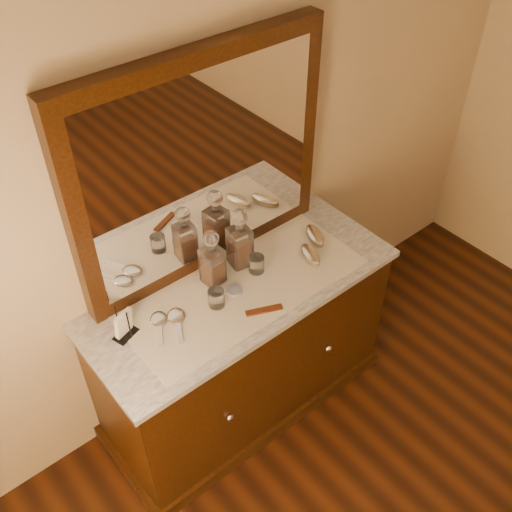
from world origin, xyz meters
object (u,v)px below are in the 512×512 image
at_px(pin_dish, 234,290).
at_px(napkin_rack, 124,325).
at_px(brush_far, 315,236).
at_px(hand_mirror_outer, 159,322).
at_px(mirror_frame, 202,167).
at_px(comb, 264,310).
at_px(decanter_right, 240,244).
at_px(dresser_cabinet, 243,349).
at_px(hand_mirror_inner, 177,319).
at_px(decanter_left, 212,263).
at_px(brush_near, 311,255).

height_order(pin_dish, napkin_rack, napkin_rack).
relative_size(brush_far, hand_mirror_outer, 0.93).
relative_size(mirror_frame, comb, 7.50).
distance_m(pin_dish, decanter_right, 0.21).
xyz_separation_m(dresser_cabinet, comb, (-0.02, -0.18, 0.45)).
bearing_deg(mirror_frame, pin_dish, -100.52).
relative_size(hand_mirror_outer, hand_mirror_inner, 0.94).
bearing_deg(mirror_frame, brush_far, -25.76).
bearing_deg(decanter_right, brush_far, -14.25).
relative_size(dresser_cabinet, decanter_left, 4.93).
xyz_separation_m(dresser_cabinet, hand_mirror_inner, (-0.33, 0.01, 0.45)).
distance_m(comb, napkin_rack, 0.58).
bearing_deg(brush_near, dresser_cabinet, 169.63).
distance_m(mirror_frame, brush_far, 0.70).
height_order(comb, brush_near, brush_near).
distance_m(comb, decanter_right, 0.33).
relative_size(dresser_cabinet, comb, 8.75).
height_order(napkin_rack, brush_near, napkin_rack).
bearing_deg(decanter_right, dresser_cabinet, -125.77).
bearing_deg(hand_mirror_outer, brush_near, -8.27).
xyz_separation_m(pin_dish, brush_far, (0.51, 0.03, 0.02)).
distance_m(brush_near, hand_mirror_inner, 0.69).
relative_size(brush_far, hand_mirror_inner, 0.87).
distance_m(brush_near, hand_mirror_outer, 0.76).
bearing_deg(comb, hand_mirror_inner, 172.33).
relative_size(napkin_rack, brush_far, 0.90).
height_order(brush_near, hand_mirror_inner, brush_near).
bearing_deg(brush_far, brush_near, -142.18).
relative_size(decanter_left, brush_far, 1.67).
distance_m(brush_near, brush_far, 0.14).
relative_size(pin_dish, hand_mirror_inner, 0.36).
xyz_separation_m(brush_far, hand_mirror_outer, (-0.87, 0.02, -0.01)).
xyz_separation_m(comb, napkin_rack, (-0.52, 0.26, 0.05)).
bearing_deg(pin_dish, napkin_rack, 169.84).
distance_m(mirror_frame, hand_mirror_outer, 0.66).
relative_size(mirror_frame, brush_far, 7.06).
distance_m(dresser_cabinet, decanter_right, 0.58).
relative_size(mirror_frame, napkin_rack, 7.85).
bearing_deg(hand_mirror_outer, comb, -30.44).
relative_size(dresser_cabinet, napkin_rack, 9.15).
height_order(brush_near, brush_far, brush_far).
height_order(dresser_cabinet, decanter_left, decanter_left).
relative_size(pin_dish, brush_far, 0.41).
distance_m(dresser_cabinet, napkin_rack, 0.74).
xyz_separation_m(dresser_cabinet, brush_far, (0.47, 0.02, 0.47)).
xyz_separation_m(dresser_cabinet, napkin_rack, (-0.54, 0.08, 0.50)).
relative_size(mirror_frame, brush_near, 7.36).
bearing_deg(comb, decanter_left, 125.49).
bearing_deg(comb, napkin_rack, 177.07).
bearing_deg(mirror_frame, decanter_left, -118.80).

